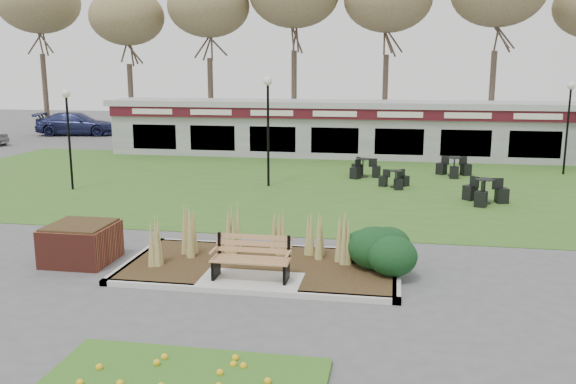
% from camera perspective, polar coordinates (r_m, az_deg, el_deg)
% --- Properties ---
extents(ground, '(100.00, 100.00, 0.00)m').
position_cam_1_polar(ground, '(13.23, -3.63, -8.88)').
color(ground, '#515154').
rests_on(ground, ground).
extents(lawn, '(34.00, 16.00, 0.02)m').
position_cam_1_polar(lawn, '(24.65, 2.87, 0.80)').
color(lawn, '#326520').
rests_on(lawn, ground).
extents(planting_bed, '(6.75, 3.40, 1.27)m').
position_cam_1_polar(planting_bed, '(14.15, 2.69, -5.92)').
color(planting_bed, '#311D13').
rests_on(planting_bed, ground).
extents(park_bench, '(1.70, 0.66, 0.93)m').
position_cam_1_polar(park_bench, '(13.26, -3.41, -6.12)').
color(park_bench, '#A86E4C').
rests_on(park_bench, ground).
extents(brick_planter, '(1.50, 1.50, 0.95)m').
position_cam_1_polar(brick_planter, '(15.53, -18.81, -4.52)').
color(brick_planter, maroon).
rests_on(brick_planter, ground).
extents(food_pavilion, '(24.60, 3.40, 2.90)m').
position_cam_1_polar(food_pavilion, '(32.29, 4.65, 5.97)').
color(food_pavilion, gray).
rests_on(food_pavilion, ground).
extents(tree_backdrop, '(47.24, 5.24, 10.36)m').
position_cam_1_polar(tree_backdrop, '(40.32, 5.93, 16.85)').
color(tree_backdrop, '#47382B').
rests_on(tree_backdrop, ground).
extents(lamp_post_mid_left, '(0.36, 0.36, 4.29)m').
position_cam_1_polar(lamp_post_mid_left, '(23.69, -1.89, 7.97)').
color(lamp_post_mid_left, black).
rests_on(lamp_post_mid_left, ground).
extents(lamp_post_far_right, '(0.33, 0.33, 4.03)m').
position_cam_1_polar(lamp_post_far_right, '(29.00, 24.83, 7.20)').
color(lamp_post_far_right, black).
rests_on(lamp_post_far_right, ground).
extents(lamp_post_far_left, '(0.32, 0.32, 3.82)m').
position_cam_1_polar(lamp_post_far_left, '(24.48, -19.92, 6.60)').
color(lamp_post_far_left, black).
rests_on(lamp_post_far_left, ground).
extents(bistro_set_a, '(1.28, 1.48, 0.78)m').
position_cam_1_polar(bistro_set_a, '(26.22, 7.01, 1.98)').
color(bistro_set_a, black).
rests_on(bistro_set_a, ground).
extents(bistro_set_b, '(1.21, 1.21, 0.67)m').
position_cam_1_polar(bistro_set_b, '(24.13, 10.00, 0.96)').
color(bistro_set_b, black).
rests_on(bistro_set_b, ground).
extents(bistro_set_c, '(1.53, 1.56, 0.85)m').
position_cam_1_polar(bistro_set_c, '(22.03, 17.88, -0.28)').
color(bistro_set_c, black).
rests_on(bistro_set_c, ground).
extents(bistro_set_d, '(1.53, 1.37, 0.81)m').
position_cam_1_polar(bistro_set_d, '(27.19, 15.25, 2.02)').
color(bistro_set_d, black).
rests_on(bistro_set_d, ground).
extents(car_black, '(4.57, 1.96, 1.47)m').
position_cam_1_polar(car_black, '(35.11, -8.86, 5.10)').
color(car_black, black).
rests_on(car_black, ground).
extents(car_blue, '(5.71, 3.11, 1.57)m').
position_cam_1_polar(car_blue, '(44.82, -19.17, 6.05)').
color(car_blue, navy).
rests_on(car_blue, ground).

